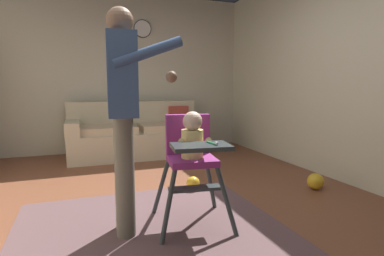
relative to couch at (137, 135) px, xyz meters
name	(u,v)px	position (x,y,z in m)	size (l,w,h in m)	color
ground	(177,221)	(-0.12, -2.48, -0.38)	(5.77, 7.54, 0.10)	brown
wall_far	(124,73)	(-0.12, 0.52, 1.00)	(4.97, 0.06, 2.66)	beige
wall_right	(347,66)	(2.00, -2.18, 1.00)	(0.06, 6.54, 2.66)	beige
area_rug	(164,255)	(-0.38, -3.06, -0.33)	(2.04, 2.59, 0.01)	brown
couch	(137,135)	(0.00, 0.00, 0.00)	(2.12, 0.86, 0.86)	beige
high_chair	(192,148)	(-0.05, -2.67, 0.29)	(0.68, 0.78, 0.92)	#2E3637
adult_standing	(123,109)	(-0.56, -2.63, 0.61)	(0.51, 0.52, 1.65)	#6A6658
toy_ball	(193,183)	(0.25, -1.90, -0.26)	(0.14, 0.14, 0.14)	gold
toy_ball_second	(316,181)	(1.50, -2.34, -0.24)	(0.17, 0.17, 0.17)	gold
wall_clock	(142,29)	(0.21, 0.48, 1.75)	(0.30, 0.04, 0.30)	white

